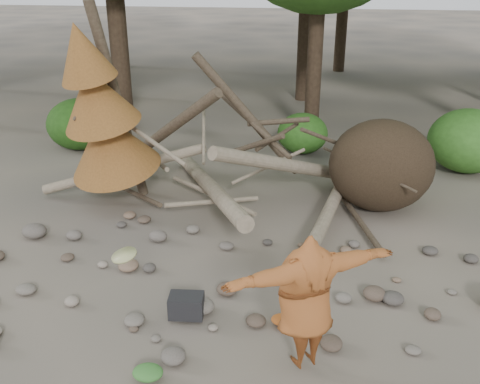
# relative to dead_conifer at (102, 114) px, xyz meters

# --- Properties ---
(ground) EXTENTS (120.00, 120.00, 0.00)m
(ground) POSITION_rel_dead_conifer_xyz_m (3.12, -3.37, -2.11)
(ground) COLOR #514C44
(ground) RESTS_ON ground
(deadfall_pile) EXTENTS (8.55, 5.24, 3.30)m
(deadfall_pile) POSITION_rel_dead_conifer_xyz_m (5.13, 0.87, -1.16)
(deadfall_pile) COLOR #332619
(deadfall_pile) RESTS_ON ground
(dead_conifer) EXTENTS (2.06, 2.16, 4.35)m
(dead_conifer) POSITION_rel_dead_conifer_xyz_m (0.00, 0.00, 0.00)
(dead_conifer) COLOR #4C3F30
(dead_conifer) RESTS_ON ground
(bush_left) EXTENTS (1.80, 1.80, 1.44)m
(bush_left) POSITION_rel_dead_conifer_xyz_m (-2.38, 3.83, -1.39)
(bush_left) COLOR #224E15
(bush_left) RESTS_ON ground
(bush_mid) EXTENTS (1.40, 1.40, 1.12)m
(bush_mid) POSITION_rel_dead_conifer_xyz_m (3.92, 4.43, -1.55)
(bush_mid) COLOR #2E641C
(bush_mid) RESTS_ON ground
(bush_right) EXTENTS (2.00, 2.00, 1.60)m
(bush_right) POSITION_rel_dead_conifer_xyz_m (8.12, 3.63, -1.31)
(bush_right) COLOR #397624
(bush_right) RESTS_ON ground
(frisbee_thrower) EXTENTS (3.46, 1.72, 1.88)m
(frisbee_thrower) POSITION_rel_dead_conifer_xyz_m (4.34, -4.31, -1.09)
(frisbee_thrower) COLOR #954D21
(frisbee_thrower) RESTS_ON ground
(backpack) EXTENTS (0.54, 0.39, 0.34)m
(backpack) POSITION_rel_dead_conifer_xyz_m (2.58, -3.54, -1.94)
(backpack) COLOR black
(backpack) RESTS_ON ground
(cloth_green) EXTENTS (0.40, 0.33, 0.15)m
(cloth_green) POSITION_rel_dead_conifer_xyz_m (2.40, -4.89, -2.04)
(cloth_green) COLOR #36712D
(cloth_green) RESTS_ON ground
(cloth_orange) EXTENTS (0.33, 0.27, 0.12)m
(cloth_orange) POSITION_rel_dead_conifer_xyz_m (4.01, -3.51, -2.05)
(cloth_orange) COLOR #AD531D
(cloth_orange) RESTS_ON ground
(boulder_mid_left) EXTENTS (0.47, 0.42, 0.28)m
(boulder_mid_left) POSITION_rel_dead_conifer_xyz_m (-0.98, -1.48, -1.97)
(boulder_mid_left) COLOR #5B544D
(boulder_mid_left) RESTS_ON ground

